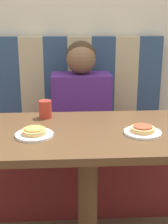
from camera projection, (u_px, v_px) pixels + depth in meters
name	position (u px, v px, depth m)	size (l,w,h in m)	color
wall_back	(79.00, 15.00, 2.29)	(7.00, 0.05, 2.60)	beige
booth_seat	(81.00, 166.00, 2.27)	(1.22, 0.58, 0.49)	#5B1919
booth_backrest	(79.00, 81.00, 2.34)	(1.22, 0.07, 0.66)	navy
dining_table	(88.00, 152.00, 1.53)	(1.00, 0.62, 0.77)	brown
person	(81.00, 92.00, 2.11)	(0.39, 0.24, 0.65)	#4C237A
plate_left	(34.00, 135.00, 1.42)	(0.17, 0.17, 0.01)	white
plate_right	(142.00, 133.00, 1.45)	(0.17, 0.17, 0.01)	white
pizza_left	(34.00, 131.00, 1.42)	(0.11, 0.11, 0.03)	tan
pizza_right	(143.00, 129.00, 1.44)	(0.11, 0.11, 0.03)	tan
drinking_cup	(45.00, 109.00, 1.67)	(0.07, 0.07, 0.09)	#B23328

